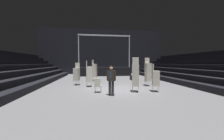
# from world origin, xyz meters

# --- Properties ---
(ground_plane) EXTENTS (22.00, 30.00, 0.10)m
(ground_plane) POSITION_xyz_m (0.00, 0.00, -0.05)
(ground_plane) COLOR slate
(arena_end_wall) EXTENTS (22.00, 0.30, 8.00)m
(arena_end_wall) POSITION_xyz_m (0.00, 15.00, 4.00)
(arena_end_wall) COLOR black
(arena_end_wall) RESTS_ON ground_plane
(bleacher_bank_left) EXTENTS (5.25, 24.00, 3.15)m
(bleacher_bank_left) POSITION_xyz_m (-8.38, 1.00, 1.58)
(bleacher_bank_left) COLOR black
(bleacher_bank_left) RESTS_ON ground_plane
(bleacher_bank_right) EXTENTS (5.25, 24.00, 3.15)m
(bleacher_bank_right) POSITION_xyz_m (8.38, 1.00, 1.58)
(bleacher_bank_right) COLOR black
(bleacher_bank_right) RESTS_ON ground_plane
(stage_riser) EXTENTS (8.00, 2.55, 6.10)m
(stage_riser) POSITION_xyz_m (0.00, 11.24, 0.74)
(stage_riser) COLOR black
(stage_riser) RESTS_ON ground_plane
(man_with_tie) EXTENTS (0.55, 0.38, 1.78)m
(man_with_tie) POSITION_xyz_m (-0.66, -2.03, 1.01)
(man_with_tie) COLOR black
(man_with_tie) RESTS_ON ground_plane
(chair_stack_front_left) EXTENTS (0.48, 0.48, 2.14)m
(chair_stack_front_left) POSITION_xyz_m (-2.05, 1.23, 1.07)
(chair_stack_front_left) COLOR #B2B5BA
(chair_stack_front_left) RESTS_ON ground_plane
(chair_stack_front_right) EXTENTS (0.57, 0.57, 1.96)m
(chair_stack_front_right) POSITION_xyz_m (-3.14, 2.22, 0.98)
(chair_stack_front_right) COLOR #B2B5BA
(chair_stack_front_right) RESTS_ON ground_plane
(chair_stack_mid_left) EXTENTS (0.54, 0.54, 1.88)m
(chair_stack_mid_left) POSITION_xyz_m (2.43, -1.35, 0.94)
(chair_stack_mid_left) COLOR #B2B5BA
(chair_stack_mid_left) RESTS_ON ground_plane
(chair_stack_mid_right) EXTENTS (0.48, 0.48, 2.39)m
(chair_stack_mid_right) POSITION_xyz_m (2.87, 0.98, 1.19)
(chair_stack_mid_right) COLOR #B2B5BA
(chair_stack_mid_right) RESTS_ON ground_plane
(chair_stack_mid_centre) EXTENTS (0.57, 0.57, 2.31)m
(chair_stack_mid_centre) POSITION_xyz_m (1.07, -1.25, 1.15)
(chair_stack_mid_centre) COLOR #B2B5BA
(chair_stack_mid_centre) RESTS_ON ground_plane
(chair_stack_rear_left) EXTENTS (0.57, 0.57, 2.31)m
(chair_stack_rear_left) POSITION_xyz_m (-1.55, 5.10, 1.15)
(chair_stack_rear_left) COLOR #B2B5BA
(chair_stack_rear_left) RESTS_ON ground_plane
(equipment_road_case) EXTENTS (0.91, 0.62, 0.52)m
(equipment_road_case) POSITION_xyz_m (2.95, 5.10, 0.26)
(equipment_road_case) COLOR black
(equipment_road_case) RESTS_ON ground_plane
(loose_chair_near_man) EXTENTS (0.53, 0.53, 0.95)m
(loose_chair_near_man) POSITION_xyz_m (-1.42, -1.08, 0.53)
(loose_chair_near_man) COLOR #B2B5BA
(loose_chair_near_man) RESTS_ON ground_plane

